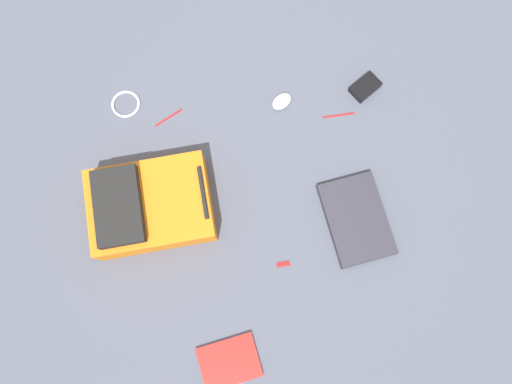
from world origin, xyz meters
TOP-DOWN VIEW (x-y plane):
  - ground_plane at (0.00, 0.00)m, footprint 4.15×4.15m
  - backpack at (-0.10, -0.42)m, footprint 0.45×0.53m
  - laptop at (0.29, 0.30)m, footprint 0.38×0.29m
  - book_blue at (0.56, -0.39)m, footprint 0.20×0.24m
  - computer_mouse at (-0.28, 0.26)m, footprint 0.08×0.10m
  - cable_coil at (-0.57, -0.34)m, footprint 0.12×0.12m
  - power_brick at (-0.18, 0.60)m, footprint 0.11×0.14m
  - pen_black at (-0.13, 0.45)m, footprint 0.05×0.13m
  - pen_blue at (-0.43, -0.20)m, footprint 0.03×0.13m
  - usb_stick at (0.32, -0.04)m, footprint 0.03×0.06m

SIDE VIEW (x-z plane):
  - ground_plane at x=0.00m, z-range 0.00..0.00m
  - pen_blue at x=-0.43m, z-range 0.00..0.01m
  - usb_stick at x=0.32m, z-range 0.00..0.01m
  - pen_black at x=-0.13m, z-range 0.00..0.01m
  - cable_coil at x=-0.57m, z-range 0.00..0.01m
  - book_blue at x=0.56m, z-range 0.00..0.02m
  - laptop at x=0.29m, z-range 0.00..0.03m
  - power_brick at x=-0.18m, z-range 0.00..0.03m
  - computer_mouse at x=-0.28m, z-range 0.00..0.04m
  - backpack at x=-0.10m, z-range -0.01..0.18m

